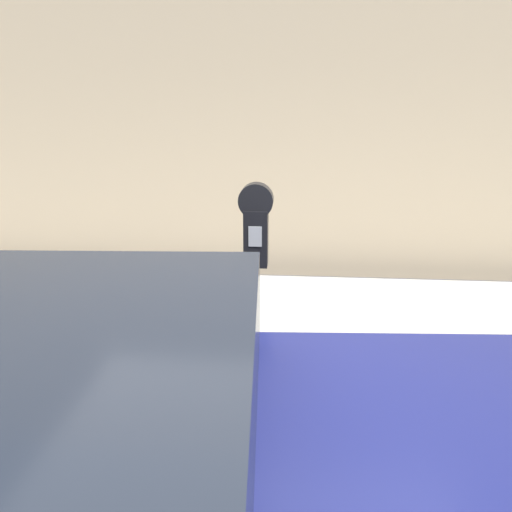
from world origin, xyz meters
name	(u,v)px	position (x,y,z in m)	size (l,w,h in m)	color
sidewalk	(285,334)	(0.00, 2.20, 0.06)	(24.00, 2.80, 0.12)	#BCB7AD
building_facade	(293,38)	(0.00, 4.12, 2.75)	(24.00, 0.30, 5.50)	tan
parking_meter	(256,240)	(-0.19, 1.24, 1.20)	(0.23, 0.14, 1.46)	slate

